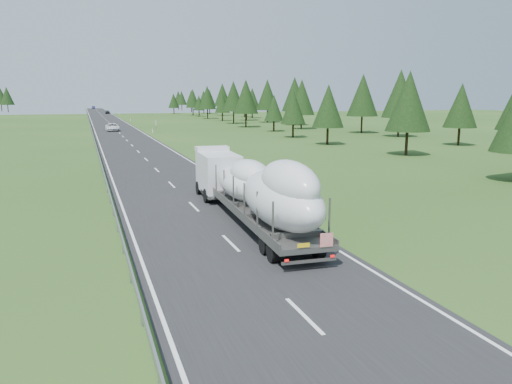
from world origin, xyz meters
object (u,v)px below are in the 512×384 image
object	(u,v)px
highway_sign	(156,124)
distant_car_dark	(108,112)
distant_van	(112,127)
distant_car_blue	(93,107)
boat_truck	(254,186)

from	to	relation	value
highway_sign	distant_car_dark	distance (m)	118.65
highway_sign	distant_car_dark	xyz separation A→B (m)	(-4.12, 118.57, -1.07)
highway_sign	distant_van	xyz separation A→B (m)	(-8.15, 8.07, -0.98)
highway_sign	distant_car_blue	world-z (taller)	highway_sign
boat_truck	distant_van	distance (m)	84.97
boat_truck	distant_van	xyz separation A→B (m)	(-3.31, 84.89, -1.45)
boat_truck	distant_van	size ratio (longest dim) A/B	3.31
distant_van	distant_car_blue	bearing A→B (deg)	90.12
highway_sign	distant_car_blue	size ratio (longest dim) A/B	0.54
distant_car_blue	distant_van	bearing A→B (deg)	-85.56
highway_sign	boat_truck	distance (m)	76.97
distant_van	distant_car_dark	distance (m)	110.58
highway_sign	boat_truck	xyz separation A→B (m)	(-4.84, -76.82, 0.47)
boat_truck	distant_van	bearing A→B (deg)	92.23
boat_truck	highway_sign	bearing A→B (deg)	86.39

